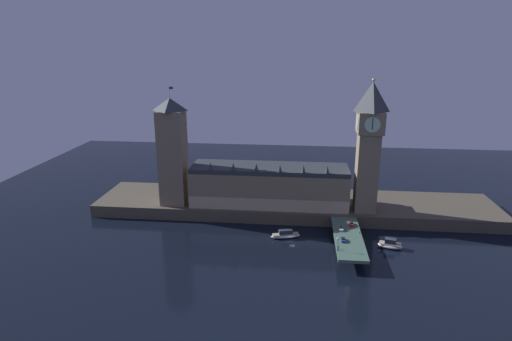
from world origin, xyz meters
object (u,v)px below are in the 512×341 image
at_px(car_southbound_trail, 351,224).
at_px(boat_downstream, 390,245).
at_px(clock_tower, 369,143).
at_px(car_northbound_lead, 341,229).
at_px(victoria_tower, 173,152).
at_px(pedestrian_near_rail, 338,247).
at_px(car_northbound_trail, 343,240).
at_px(pedestrian_mid_walk, 360,232).
at_px(boat_upstream, 286,235).
at_px(street_lamp_near, 338,242).

distance_m(car_southbound_trail, boat_downstream, 20.46).
relative_size(clock_tower, car_northbound_lead, 15.93).
distance_m(victoria_tower, boat_downstream, 119.55).
relative_size(pedestrian_near_rail, boat_downstream, 0.14).
bearing_deg(boat_downstream, pedestrian_near_rail, -148.36).
bearing_deg(car_northbound_lead, boat_downstream, -11.29).
xyz_separation_m(victoria_tower, car_northbound_lead, (88.10, -26.53, -28.65)).
relative_size(clock_tower, car_northbound_trail, 15.56).
relative_size(victoria_tower, car_northbound_lead, 14.78).
height_order(car_southbound_trail, pedestrian_mid_walk, pedestrian_mid_walk).
distance_m(victoria_tower, car_northbound_trail, 100.29).
relative_size(car_northbound_trail, boat_upstream, 0.29).
distance_m(pedestrian_near_rail, boat_upstream, 32.12).
bearing_deg(pedestrian_mid_walk, car_southbound_trail, 107.07).
bearing_deg(car_southbound_trail, victoria_tower, 167.74).
height_order(car_northbound_lead, boat_upstream, car_northbound_lead).
distance_m(clock_tower, boat_upstream, 62.29).
xyz_separation_m(car_northbound_trail, car_southbound_trail, (5.60, 18.04, 0.04)).
bearing_deg(boat_downstream, car_northbound_trail, -161.63).
relative_size(car_northbound_lead, car_southbound_trail, 0.90).
xyz_separation_m(car_northbound_trail, boat_upstream, (-26.21, 13.25, -5.21)).
bearing_deg(car_southbound_trail, car_northbound_lead, -132.23).
bearing_deg(boat_downstream, pedestrian_mid_walk, 173.82).
bearing_deg(pedestrian_mid_walk, victoria_tower, 163.01).
relative_size(clock_tower, victoria_tower, 1.08).
xyz_separation_m(pedestrian_near_rail, boat_downstream, (25.13, 15.49, -5.18)).
bearing_deg(victoria_tower, street_lamp_near, -29.44).
relative_size(car_southbound_trail, boat_downstream, 0.40).
xyz_separation_m(victoria_tower, car_northbound_trail, (88.10, -38.41, -28.66)).
relative_size(victoria_tower, car_northbound_trail, 14.44).
height_order(pedestrian_near_rail, boat_upstream, pedestrian_near_rail).
xyz_separation_m(clock_tower, street_lamp_near, (-17.19, -46.60, -32.70)).
relative_size(clock_tower, pedestrian_near_rail, 42.09).
distance_m(pedestrian_mid_walk, street_lamp_near, 22.00).
bearing_deg(boat_downstream, victoria_tower, 164.32).
relative_size(street_lamp_near, boat_downstream, 0.53).
bearing_deg(car_northbound_lead, boat_upstream, 176.99).
bearing_deg(pedestrian_mid_walk, street_lamp_near, -122.17).
relative_size(pedestrian_near_rail, pedestrian_mid_walk, 0.96).
bearing_deg(boat_upstream, car_northbound_trail, -26.82).
height_order(car_northbound_lead, pedestrian_mid_walk, pedestrian_mid_walk).
height_order(car_northbound_lead, street_lamp_near, street_lamp_near).
distance_m(victoria_tower, car_southbound_trail, 100.07).
xyz_separation_m(car_northbound_trail, pedestrian_mid_walk, (8.40, 8.93, 0.19)).
bearing_deg(street_lamp_near, pedestrian_mid_walk, 57.83).
distance_m(boat_upstream, boat_downstream, 48.89).
xyz_separation_m(pedestrian_near_rail, pedestrian_mid_walk, (11.20, 17.00, 0.04)).
xyz_separation_m(pedestrian_mid_walk, boat_downstream, (13.93, -1.51, -5.22)).
relative_size(street_lamp_near, boat_upstream, 0.42).
bearing_deg(car_northbound_lead, pedestrian_mid_walk, -19.34).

